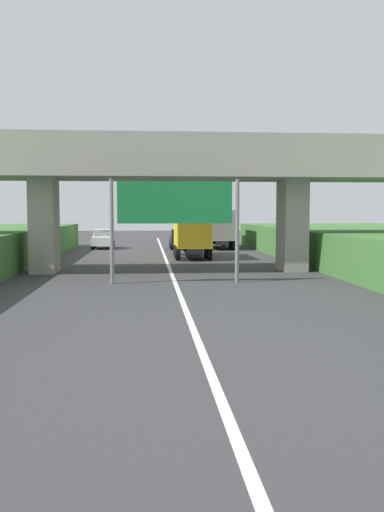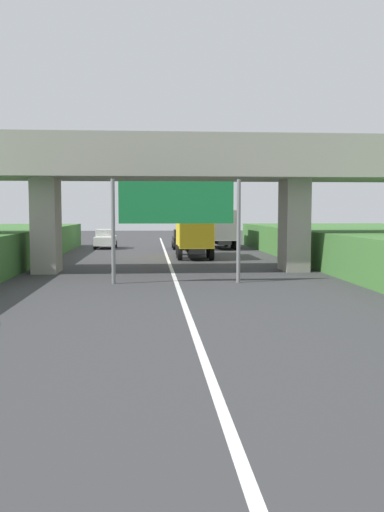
# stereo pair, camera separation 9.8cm
# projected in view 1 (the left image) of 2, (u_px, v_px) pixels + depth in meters

# --- Properties ---
(lane_centre_stripe) EXTENTS (0.20, 91.72, 0.01)m
(lane_centre_stripe) POSITION_uv_depth(u_px,v_px,m) (177.00, 287.00, 23.63)
(lane_centre_stripe) COLOR white
(lane_centre_stripe) RESTS_ON ground
(overpass_bridge) EXTENTS (40.00, 4.80, 7.22)m
(overpass_bridge) POSITION_uv_depth(u_px,v_px,m) (170.00, 172.00, 29.63)
(overpass_bridge) COLOR #9E998E
(overpass_bridge) RESTS_ON ground
(overhead_highway_sign) EXTENTS (5.88, 0.18, 4.72)m
(overhead_highway_sign) POSITION_uv_depth(u_px,v_px,m) (175.00, 208.00, 24.83)
(overhead_highway_sign) COLOR slate
(overhead_highway_sign) RESTS_ON ground
(truck_yellow) EXTENTS (2.44, 7.30, 3.44)m
(truck_yellow) POSITION_uv_depth(u_px,v_px,m) (191.00, 230.00, 39.22)
(truck_yellow) COLOR black
(truck_yellow) RESTS_ON ground
(truck_silver) EXTENTS (2.44, 7.30, 3.44)m
(truck_silver) POSITION_uv_depth(u_px,v_px,m) (218.00, 227.00, 49.32)
(truck_silver) COLOR black
(truck_silver) RESTS_ON ground
(car_white) EXTENTS (1.86, 4.10, 1.72)m
(car_white) POSITION_uv_depth(u_px,v_px,m) (103.00, 239.00, 49.09)
(car_white) COLOR silver
(car_white) RESTS_ON ground
(car_black) EXTENTS (1.86, 4.10, 1.72)m
(car_black) POSITION_uv_depth(u_px,v_px,m) (180.00, 239.00, 48.67)
(car_black) COLOR black
(car_black) RESTS_ON ground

